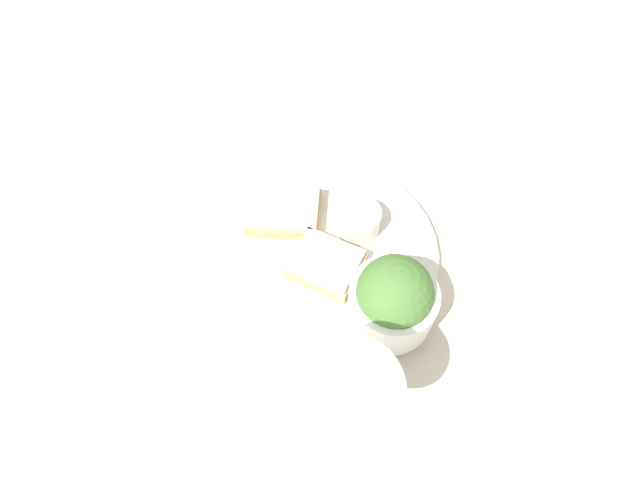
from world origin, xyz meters
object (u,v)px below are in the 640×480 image
(cheese_toast_near, at_px, (284,211))
(napkin, at_px, (424,126))
(wine_glass, at_px, (346,402))
(sauce_ramekin, at_px, (358,219))
(salad_bowl, at_px, (393,299))
(cheese_toast_far, at_px, (325,264))

(cheese_toast_near, distance_m, napkin, 0.28)
(cheese_toast_near, bearing_deg, wine_glass, 142.29)
(sauce_ramekin, relative_size, wine_glass, 0.35)
(cheese_toast_near, height_order, wine_glass, wine_glass)
(salad_bowl, xyz_separation_m, wine_glass, (-0.03, 0.14, 0.06))
(wine_glass, bearing_deg, cheese_toast_far, -47.37)
(wine_glass, height_order, napkin, wine_glass)
(wine_glass, relative_size, napkin, 0.93)
(cheese_toast_near, distance_m, cheese_toast_far, 0.10)
(salad_bowl, bearing_deg, sauce_ramekin, -38.10)
(sauce_ramekin, height_order, napkin, sauce_ramekin)
(sauce_ramekin, bearing_deg, cheese_toast_far, 92.96)
(cheese_toast_near, xyz_separation_m, napkin, (-0.06, -0.27, -0.02))
(cheese_toast_far, distance_m, napkin, 0.31)
(cheese_toast_far, relative_size, wine_glass, 0.59)
(cheese_toast_near, bearing_deg, salad_bowl, 169.68)
(sauce_ramekin, bearing_deg, salad_bowl, 141.90)
(sauce_ramekin, bearing_deg, wine_glass, 121.68)
(cheese_toast_far, bearing_deg, wine_glass, 132.63)
(cheese_toast_near, bearing_deg, sauce_ramekin, -152.80)
(napkin, bearing_deg, sauce_ramekin, 98.31)
(salad_bowl, height_order, wine_glass, wine_glass)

